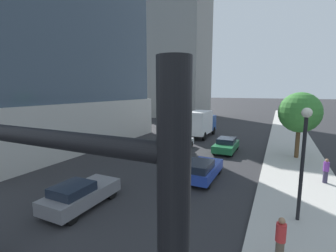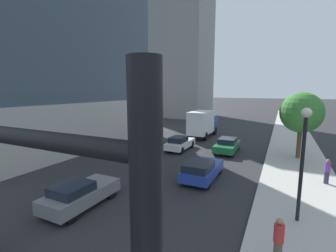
{
  "view_description": "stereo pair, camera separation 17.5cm",
  "coord_description": "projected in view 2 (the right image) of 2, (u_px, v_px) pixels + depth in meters",
  "views": [
    {
      "loc": [
        6.65,
        2.27,
        6.11
      ],
      "look_at": [
        0.23,
        15.81,
        3.83
      ],
      "focal_mm": 25.16,
      "sensor_mm": 36.0,
      "label": 1
    },
    {
      "loc": [
        6.8,
        2.35,
        6.11
      ],
      "look_at": [
        0.23,
        15.81,
        3.83
      ],
      "focal_mm": 25.16,
      "sensor_mm": 36.0,
      "label": 2
    }
  ],
  "objects": [
    {
      "name": "car_gray",
      "position": [
        80.0,
        194.0,
        12.34
      ],
      "size": [
        1.86,
        4.2,
        1.43
      ],
      "color": "slate",
      "rests_on": "ground"
    },
    {
      "name": "car_green",
      "position": [
        227.0,
        145.0,
        23.39
      ],
      "size": [
        1.91,
        4.31,
        1.41
      ],
      "color": "#1E6638",
      "rests_on": "ground"
    },
    {
      "name": "street_lamp",
      "position": [
        303.0,
        147.0,
        10.37
      ],
      "size": [
        0.44,
        0.44,
        5.22
      ],
      "color": "black",
      "rests_on": "sidewalk"
    },
    {
      "name": "box_truck",
      "position": [
        203.0,
        123.0,
        30.72
      ],
      "size": [
        2.29,
        6.54,
        3.47
      ],
      "color": "#1E4799",
      "rests_on": "ground"
    },
    {
      "name": "car_blue",
      "position": [
        202.0,
        169.0,
        16.12
      ],
      "size": [
        1.92,
        4.33,
        1.44
      ],
      "color": "#233D9E",
      "rests_on": "ground"
    },
    {
      "name": "sidewalk",
      "position": [
        299.0,
        180.0,
        16.02
      ],
      "size": [
        4.81,
        120.0,
        0.15
      ],
      "primitive_type": "cube",
      "color": "#B2AFA8",
      "rests_on": "ground"
    },
    {
      "name": "street_tree",
      "position": [
        301.0,
        113.0,
        20.39
      ],
      "size": [
        3.53,
        3.53,
        5.82
      ],
      "color": "brown",
      "rests_on": "sidewalk"
    },
    {
      "name": "construction_building",
      "position": [
        174.0,
        41.0,
        54.74
      ],
      "size": [
        16.88,
        12.73,
        41.35
      ],
      "color": "gray",
      "rests_on": "ground"
    },
    {
      "name": "car_white",
      "position": [
        180.0,
        143.0,
        24.21
      ],
      "size": [
        1.72,
        4.31,
        1.47
      ],
      "color": "silver",
      "rests_on": "ground"
    },
    {
      "name": "pedestrian_purple_shirt",
      "position": [
        327.0,
        171.0,
        15.09
      ],
      "size": [
        0.34,
        0.34,
        1.61
      ],
      "color": "#38334C",
      "rests_on": "sidewalk"
    },
    {
      "name": "pedestrian_red_shirt",
      "position": [
        278.0,
        241.0,
        8.03
      ],
      "size": [
        0.34,
        0.34,
        1.69
      ],
      "color": "brown",
      "rests_on": "sidewalk"
    }
  ]
}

